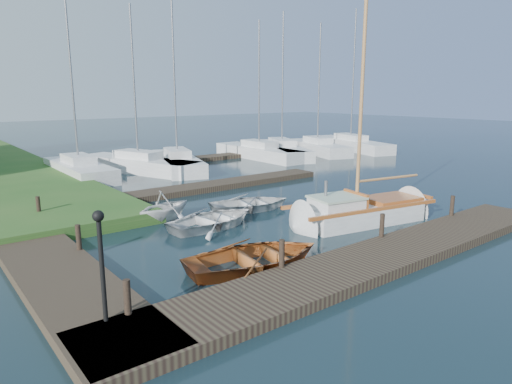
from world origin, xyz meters
TOP-DOWN VIEW (x-y plane):
  - ground at (0.00, 0.00)m, footprint 160.00×160.00m
  - near_dock at (0.00, -6.00)m, footprint 18.00×2.20m
  - left_dock at (-8.00, 2.00)m, footprint 2.20×18.00m
  - far_dock at (2.00, 6.50)m, footprint 14.00×1.60m
  - pontoon at (10.00, 16.00)m, footprint 30.00×1.60m
  - mooring_post_0 at (-7.50, -5.00)m, footprint 0.16×0.16m
  - mooring_post_1 at (-3.00, -5.00)m, footprint 0.16×0.16m
  - mooring_post_2 at (1.50, -5.00)m, footprint 0.16×0.16m
  - mooring_post_3 at (6.00, -5.00)m, footprint 0.16×0.16m
  - mooring_post_4 at (-7.00, 0.00)m, footprint 0.16×0.16m
  - mooring_post_5 at (-7.00, 5.00)m, footprint 0.16×0.16m
  - lamp_post at (-8.00, -5.00)m, footprint 0.24×0.24m
  - sailboat at (3.32, -2.75)m, footprint 7.39×3.22m
  - dinghy at (-3.14, -3.99)m, footprint 4.72×3.73m
  - tender_a at (-1.81, 0.37)m, footprint 3.98×3.00m
  - tender_b at (-2.84, 2.39)m, footprint 3.05×2.81m
  - tender_c at (0.95, 1.61)m, footprint 4.18×3.46m
  - marina_boat_0 at (-2.53, 14.38)m, footprint 2.25×8.00m
  - marina_boat_1 at (1.22, 14.13)m, footprint 5.27×9.42m
  - marina_boat_2 at (3.70, 13.39)m, footprint 4.70×8.70m
  - marina_boat_4 at (11.49, 14.28)m, footprint 2.30×9.16m
  - marina_boat_5 at (13.90, 14.28)m, footprint 6.04×9.86m
  - marina_boat_6 at (17.42, 13.64)m, footprint 4.53×8.46m
  - marina_boat_7 at (21.74, 13.64)m, footprint 4.79×10.36m

SIDE VIEW (x-z plane):
  - ground at x=0.00m, z-range 0.00..0.00m
  - near_dock at x=0.00m, z-range 0.00..0.30m
  - left_dock at x=-8.00m, z-range 0.00..0.30m
  - far_dock at x=2.00m, z-range 0.00..0.30m
  - pontoon at x=10.00m, z-range 0.00..0.30m
  - sailboat at x=3.32m, z-range -4.57..5.26m
  - tender_c at x=0.95m, z-range 0.00..0.75m
  - tender_a at x=-1.81m, z-range 0.00..0.78m
  - dinghy at x=-3.14m, z-range 0.00..0.88m
  - marina_boat_1 at x=1.22m, z-range -4.67..5.80m
  - marina_boat_4 at x=11.49m, z-range -4.68..5.80m
  - marina_boat_5 at x=13.90m, z-range -5.11..6.24m
  - marina_boat_6 at x=17.42m, z-range -4.80..5.94m
  - marina_boat_7 at x=21.74m, z-range -5.56..6.70m
  - marina_boat_0 at x=-2.53m, z-range -5.16..6.31m
  - marina_boat_2 at x=3.70m, z-range -5.32..6.47m
  - tender_b at x=-2.84m, z-range 0.00..1.35m
  - mooring_post_0 at x=-7.50m, z-range 0.30..1.10m
  - mooring_post_1 at x=-3.00m, z-range 0.30..1.10m
  - mooring_post_2 at x=1.50m, z-range 0.30..1.10m
  - mooring_post_3 at x=6.00m, z-range 0.30..1.10m
  - mooring_post_4 at x=-7.00m, z-range 0.30..1.10m
  - mooring_post_5 at x=-7.00m, z-range 0.30..1.10m
  - lamp_post at x=-8.00m, z-range 0.65..3.09m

